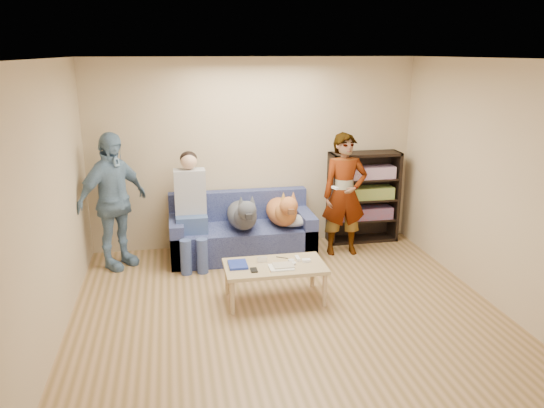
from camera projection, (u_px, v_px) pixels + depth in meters
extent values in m
plane|color=olive|center=(294.00, 327.00, 5.31)|extent=(5.00, 5.00, 0.00)
plane|color=white|center=(298.00, 59.00, 4.59)|extent=(5.00, 5.00, 0.00)
plane|color=tan|center=(254.00, 154.00, 7.31)|extent=(4.50, 0.00, 4.50)
plane|color=tan|center=(414.00, 341.00, 2.59)|extent=(4.50, 0.00, 4.50)
plane|color=tan|center=(41.00, 217.00, 4.54)|extent=(0.00, 5.00, 5.00)
plane|color=tan|center=(512.00, 191.00, 5.36)|extent=(0.00, 5.00, 5.00)
ellipsoid|color=#ADAEB2|center=(294.00, 221.00, 7.04)|extent=(0.41, 0.35, 0.14)
imported|color=gray|center=(344.00, 195.00, 7.06)|extent=(0.62, 0.43, 1.65)
imported|color=#7CA3C6|center=(113.00, 201.00, 6.60)|extent=(1.03, 1.00, 1.73)
cube|color=white|center=(335.00, 188.00, 6.80)|extent=(0.07, 0.12, 0.03)
cube|color=navy|center=(238.00, 265.00, 5.76)|extent=(0.20, 0.26, 0.03)
cube|color=white|center=(281.00, 267.00, 5.70)|extent=(0.26, 0.20, 0.02)
cube|color=#B6A992|center=(283.00, 265.00, 5.72)|extent=(0.22, 0.17, 0.01)
cube|color=silver|center=(262.00, 259.00, 5.87)|extent=(0.11, 0.06, 0.05)
cube|color=white|center=(298.00, 258.00, 5.93)|extent=(0.04, 0.13, 0.03)
cube|color=white|center=(306.00, 260.00, 5.87)|extent=(0.09, 0.06, 0.03)
cylinder|color=silver|center=(293.00, 263.00, 5.80)|extent=(0.07, 0.07, 0.02)
cylinder|color=silver|center=(291.00, 261.00, 5.88)|extent=(0.07, 0.07, 0.02)
cylinder|color=orange|center=(276.00, 270.00, 5.63)|extent=(0.13, 0.06, 0.01)
cylinder|color=black|center=(282.00, 258.00, 5.98)|extent=(0.13, 0.08, 0.01)
cube|color=black|center=(254.00, 270.00, 5.63)|extent=(0.07, 0.12, 0.02)
cube|color=#515B93|center=(242.00, 240.00, 7.14)|extent=(1.90, 0.85, 0.42)
cube|color=#515B93|center=(238.00, 205.00, 7.34)|extent=(1.90, 0.18, 0.40)
cube|color=#515B93|center=(177.00, 239.00, 6.96)|extent=(0.18, 0.85, 0.58)
cube|color=#515B93|center=(304.00, 231.00, 7.28)|extent=(0.18, 0.85, 0.58)
cube|color=#404E8E|center=(192.00, 223.00, 6.86)|extent=(0.40, 0.38, 0.22)
cylinder|color=#41528F|center=(186.00, 258.00, 6.53)|extent=(0.14, 0.14, 0.47)
cylinder|color=#435094|center=(202.00, 257.00, 6.57)|extent=(0.14, 0.14, 0.47)
cube|color=#A5A5AA|center=(190.00, 192.00, 6.84)|extent=(0.40, 0.24, 0.58)
sphere|color=tan|center=(189.00, 161.00, 6.73)|extent=(0.21, 0.21, 0.21)
ellipsoid|color=black|center=(188.00, 158.00, 6.75)|extent=(0.22, 0.22, 0.19)
ellipsoid|color=#474950|center=(242.00, 215.00, 6.98)|extent=(0.38, 0.80, 0.33)
sphere|color=#464850|center=(245.00, 217.00, 6.66)|extent=(0.29, 0.29, 0.29)
sphere|color=#484A51|center=(247.00, 210.00, 6.45)|extent=(0.23, 0.23, 0.23)
cube|color=black|center=(249.00, 216.00, 6.35)|extent=(0.07, 0.11, 0.07)
cone|color=#4C4F56|center=(241.00, 200.00, 6.43)|extent=(0.07, 0.07, 0.11)
cone|color=#53575E|center=(252.00, 200.00, 6.46)|extent=(0.07, 0.07, 0.11)
cylinder|color=#52535D|center=(238.00, 208.00, 7.39)|extent=(0.04, 0.26, 0.15)
ellipsoid|color=#C56B3C|center=(281.00, 212.00, 7.13)|extent=(0.39, 0.80, 0.34)
sphere|color=#B85C38|center=(286.00, 212.00, 6.83)|extent=(0.29, 0.29, 0.29)
sphere|color=#B95A38|center=(289.00, 206.00, 6.64)|extent=(0.23, 0.23, 0.23)
cube|color=brown|center=(291.00, 211.00, 6.54)|extent=(0.07, 0.11, 0.07)
cone|color=#BC8039|center=(283.00, 196.00, 6.61)|extent=(0.07, 0.07, 0.11)
cone|color=#BD6339|center=(293.00, 196.00, 6.64)|extent=(0.07, 0.07, 0.11)
cylinder|color=gold|center=(275.00, 206.00, 7.51)|extent=(0.04, 0.26, 0.15)
cube|color=tan|center=(275.00, 266.00, 5.79)|extent=(1.10, 0.60, 0.04)
cylinder|color=tan|center=(232.00, 298.00, 5.53)|extent=(0.05, 0.05, 0.38)
cylinder|color=tan|center=(325.00, 290.00, 5.71)|extent=(0.05, 0.05, 0.38)
cylinder|color=tan|center=(227.00, 278.00, 6.00)|extent=(0.05, 0.05, 0.38)
cylinder|color=tan|center=(313.00, 272.00, 6.18)|extent=(0.05, 0.05, 0.38)
cube|color=black|center=(331.00, 199.00, 7.51)|extent=(0.04, 0.34, 1.30)
cube|color=black|center=(395.00, 196.00, 7.69)|extent=(0.04, 0.34, 1.30)
cube|color=black|center=(365.00, 154.00, 7.43)|extent=(1.00, 0.34, 0.04)
cube|color=black|center=(361.00, 239.00, 7.78)|extent=(1.00, 0.34, 0.04)
cube|color=black|center=(359.00, 194.00, 7.75)|extent=(1.00, 0.02, 1.30)
cube|color=black|center=(362.00, 219.00, 7.69)|extent=(0.94, 0.32, 0.03)
cube|color=black|center=(363.00, 199.00, 7.61)|extent=(0.94, 0.32, 0.02)
cube|color=black|center=(364.00, 179.00, 7.53)|extent=(0.94, 0.32, 0.02)
cube|color=#B23333|center=(363.00, 213.00, 7.65)|extent=(0.84, 0.24, 0.17)
cube|color=gold|center=(364.00, 193.00, 7.56)|extent=(0.84, 0.24, 0.17)
cube|color=#994C99|center=(365.00, 172.00, 7.48)|extent=(0.84, 0.24, 0.17)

